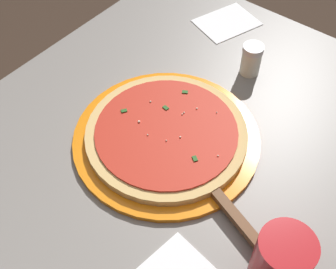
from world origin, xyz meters
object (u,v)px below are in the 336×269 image
at_px(cup_tall_drink, 282,260).
at_px(parmesan_shaker, 251,59).
at_px(serving_plate, 168,139).
at_px(pizza_server, 221,200).
at_px(napkin_loose_left, 227,22).
at_px(pizza, 168,134).

xyz_separation_m(cup_tall_drink, parmesan_shaker, (0.38, 0.28, -0.02)).
relative_size(serving_plate, pizza_server, 1.66).
bearing_deg(serving_plate, napkin_loose_left, 17.20).
relative_size(pizza, cup_tall_drink, 3.01).
xyz_separation_m(serving_plate, napkin_loose_left, (0.39, 0.12, -0.00)).
xyz_separation_m(pizza, parmesan_shaker, (0.27, -0.02, 0.02)).
xyz_separation_m(pizza, pizza_server, (-0.06, -0.16, -0.00)).
distance_m(serving_plate, napkin_loose_left, 0.41).
relative_size(cup_tall_drink, parmesan_shaker, 1.42).
bearing_deg(pizza, serving_plate, -139.84).
height_order(pizza_server, napkin_loose_left, pizza_server).
distance_m(pizza_server, cup_tall_drink, 0.15).
height_order(serving_plate, cup_tall_drink, cup_tall_drink).
bearing_deg(pizza_server, parmesan_shaker, 23.56).
distance_m(cup_tall_drink, parmesan_shaker, 0.47).
height_order(pizza, cup_tall_drink, cup_tall_drink).
xyz_separation_m(pizza_server, cup_tall_drink, (-0.05, -0.14, 0.04)).
bearing_deg(cup_tall_drink, serving_plate, 70.68).
distance_m(serving_plate, parmesan_shaker, 0.27).
bearing_deg(parmesan_shaker, pizza, 175.95).
relative_size(serving_plate, pizza, 1.17).
bearing_deg(napkin_loose_left, serving_plate, -162.80).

